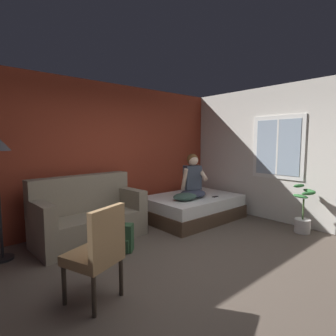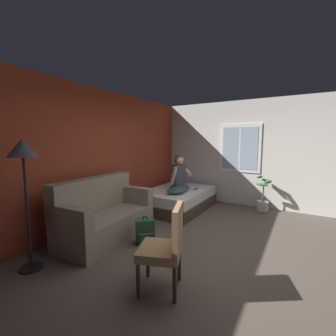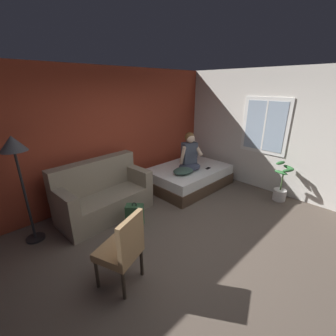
{
  "view_description": "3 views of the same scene",
  "coord_description": "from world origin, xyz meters",
  "px_view_note": "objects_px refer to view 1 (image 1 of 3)",
  "views": [
    {
      "loc": [
        -2.23,
        -2.1,
        1.6
      ],
      "look_at": [
        0.99,
        1.63,
        1.1
      ],
      "focal_mm": 28.0,
      "sensor_mm": 36.0,
      "label": 1
    },
    {
      "loc": [
        -3.15,
        -1.02,
        1.68
      ],
      "look_at": [
        1.1,
        1.55,
        1.07
      ],
      "focal_mm": 24.0,
      "sensor_mm": 36.0,
      "label": 2
    },
    {
      "loc": [
        -2.25,
        -1.7,
        2.35
      ],
      "look_at": [
        0.7,
        1.35,
        0.77
      ],
      "focal_mm": 24.0,
      "sensor_mm": 36.0,
      "label": 3
    }
  ],
  "objects_px": {
    "throw_pillow": "(185,197)",
    "cell_phone": "(215,197)",
    "couch": "(89,216)",
    "potted_plant": "(303,216)",
    "bed": "(193,207)",
    "person_seated": "(193,180)",
    "backpack": "(122,238)",
    "side_chair": "(98,251)"
  },
  "relations": [
    {
      "from": "couch",
      "to": "potted_plant",
      "type": "bearing_deg",
      "value": -35.6
    },
    {
      "from": "side_chair",
      "to": "throw_pillow",
      "type": "height_order",
      "value": "side_chair"
    },
    {
      "from": "couch",
      "to": "throw_pillow",
      "type": "bearing_deg",
      "value": -15.36
    },
    {
      "from": "person_seated",
      "to": "potted_plant",
      "type": "distance_m",
      "value": 2.07
    },
    {
      "from": "cell_phone",
      "to": "person_seated",
      "type": "bearing_deg",
      "value": -132.54
    },
    {
      "from": "person_seated",
      "to": "throw_pillow",
      "type": "xyz_separation_m",
      "value": [
        -0.31,
        -0.1,
        -0.29
      ]
    },
    {
      "from": "couch",
      "to": "backpack",
      "type": "xyz_separation_m",
      "value": [
        0.18,
        -0.75,
        -0.2
      ]
    },
    {
      "from": "side_chair",
      "to": "couch",
      "type": "bearing_deg",
      "value": 69.01
    },
    {
      "from": "backpack",
      "to": "throw_pillow",
      "type": "xyz_separation_m",
      "value": [
        1.55,
        0.28,
        0.36
      ]
    },
    {
      "from": "potted_plant",
      "to": "side_chair",
      "type": "bearing_deg",
      "value": 172.42
    },
    {
      "from": "couch",
      "to": "throw_pillow",
      "type": "xyz_separation_m",
      "value": [
        1.73,
        -0.47,
        0.16
      ]
    },
    {
      "from": "person_seated",
      "to": "backpack",
      "type": "relative_size",
      "value": 1.91
    },
    {
      "from": "person_seated",
      "to": "backpack",
      "type": "xyz_separation_m",
      "value": [
        -1.86,
        -0.37,
        -0.64
      ]
    },
    {
      "from": "throw_pillow",
      "to": "cell_phone",
      "type": "distance_m",
      "value": 0.71
    },
    {
      "from": "cell_phone",
      "to": "potted_plant",
      "type": "height_order",
      "value": "potted_plant"
    },
    {
      "from": "couch",
      "to": "side_chair",
      "type": "height_order",
      "value": "couch"
    },
    {
      "from": "cell_phone",
      "to": "backpack",
      "type": "bearing_deg",
      "value": -93.73
    },
    {
      "from": "bed",
      "to": "throw_pillow",
      "type": "relative_size",
      "value": 3.98
    },
    {
      "from": "person_seated",
      "to": "cell_phone",
      "type": "xyz_separation_m",
      "value": [
        0.37,
        -0.27,
        -0.35
      ]
    },
    {
      "from": "couch",
      "to": "cell_phone",
      "type": "distance_m",
      "value": 2.5
    },
    {
      "from": "couch",
      "to": "potted_plant",
      "type": "relative_size",
      "value": 2.06
    },
    {
      "from": "bed",
      "to": "potted_plant",
      "type": "xyz_separation_m",
      "value": [
        0.85,
        -1.85,
        0.07
      ]
    },
    {
      "from": "side_chair",
      "to": "throw_pillow",
      "type": "bearing_deg",
      "value": 26.61
    },
    {
      "from": "couch",
      "to": "side_chair",
      "type": "bearing_deg",
      "value": -110.99
    },
    {
      "from": "couch",
      "to": "cell_phone",
      "type": "relative_size",
      "value": 12.14
    },
    {
      "from": "bed",
      "to": "cell_phone",
      "type": "bearing_deg",
      "value": -53.5
    },
    {
      "from": "bed",
      "to": "side_chair",
      "type": "bearing_deg",
      "value": -153.64
    },
    {
      "from": "side_chair",
      "to": "backpack",
      "type": "distance_m",
      "value": 1.26
    },
    {
      "from": "bed",
      "to": "person_seated",
      "type": "distance_m",
      "value": 0.62
    },
    {
      "from": "bed",
      "to": "backpack",
      "type": "relative_size",
      "value": 4.17
    },
    {
      "from": "throw_pillow",
      "to": "side_chair",
      "type": "bearing_deg",
      "value": -153.39
    },
    {
      "from": "bed",
      "to": "cell_phone",
      "type": "distance_m",
      "value": 0.52
    },
    {
      "from": "potted_plant",
      "to": "throw_pillow",
      "type": "bearing_deg",
      "value": 127.17
    },
    {
      "from": "cell_phone",
      "to": "potted_plant",
      "type": "relative_size",
      "value": 0.17
    },
    {
      "from": "bed",
      "to": "couch",
      "type": "relative_size",
      "value": 1.09
    },
    {
      "from": "person_seated",
      "to": "potted_plant",
      "type": "xyz_separation_m",
      "value": [
        0.95,
        -1.76,
        -0.53
      ]
    },
    {
      "from": "backpack",
      "to": "potted_plant",
      "type": "height_order",
      "value": "potted_plant"
    },
    {
      "from": "backpack",
      "to": "person_seated",
      "type": "bearing_deg",
      "value": 11.34
    },
    {
      "from": "bed",
      "to": "backpack",
      "type": "bearing_deg",
      "value": -166.59
    },
    {
      "from": "person_seated",
      "to": "bed",
      "type": "bearing_deg",
      "value": 43.16
    },
    {
      "from": "backpack",
      "to": "cell_phone",
      "type": "xyz_separation_m",
      "value": [
        2.23,
        0.1,
        0.29
      ]
    },
    {
      "from": "bed",
      "to": "throw_pillow",
      "type": "distance_m",
      "value": 0.55
    }
  ]
}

